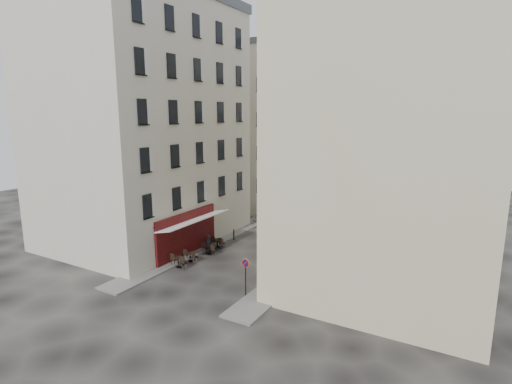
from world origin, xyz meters
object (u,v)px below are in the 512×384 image
Objects in this scene: no_parking_sign at (246,270)px; bistro_table_a at (179,261)px; bistro_table_b at (191,256)px; pedestrian at (208,244)px.

no_parking_sign reaches higher than bistro_table_a.
bistro_table_b is (-0.07, 1.42, -0.07)m from bistro_table_a.
pedestrian reaches higher than bistro_table_a.
no_parking_sign is 6.84m from bistro_table_a.
pedestrian is at bearing 89.04° from bistro_table_a.
bistro_table_a is at bearing 71.59° from pedestrian.
bistro_table_a is at bearing -87.19° from bistro_table_b.
bistro_table_a is 1.15× the size of bistro_table_b.
pedestrian reaches higher than bistro_table_b.
bistro_table_b is at bearing 92.81° from bistro_table_a.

